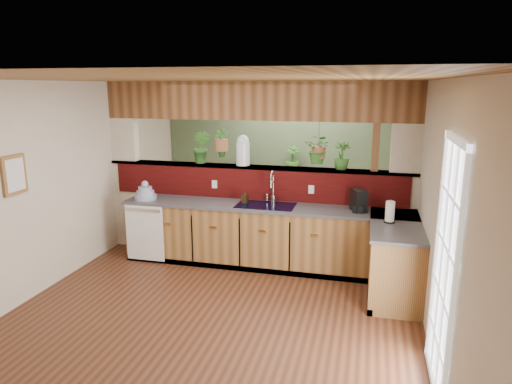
% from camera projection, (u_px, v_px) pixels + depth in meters
% --- Properties ---
extents(ground, '(4.60, 7.00, 0.01)m').
position_uv_depth(ground, '(229.00, 292.00, 5.74)').
color(ground, '#4C2817').
rests_on(ground, ground).
extents(ceiling, '(4.60, 7.00, 0.01)m').
position_uv_depth(ceiling, '(226.00, 80.00, 5.15)').
color(ceiling, brown).
rests_on(ceiling, ground).
extents(wall_back, '(4.60, 0.02, 2.60)m').
position_uv_depth(wall_back, '(283.00, 152.00, 8.75)').
color(wall_back, beige).
rests_on(wall_back, ground).
extents(wall_front, '(4.60, 0.02, 2.60)m').
position_uv_depth(wall_front, '(1.00, 356.00, 2.14)').
color(wall_front, beige).
rests_on(wall_front, ground).
extents(wall_left, '(0.02, 7.00, 2.60)m').
position_uv_depth(wall_left, '(60.00, 182.00, 5.99)').
color(wall_left, beige).
rests_on(wall_left, ground).
extents(wall_right, '(0.02, 7.00, 2.60)m').
position_uv_depth(wall_right, '(431.00, 204.00, 4.89)').
color(wall_right, beige).
rests_on(wall_right, ground).
extents(pass_through_partition, '(4.60, 0.21, 2.60)m').
position_uv_depth(pass_through_partition, '(257.00, 179.00, 6.73)').
color(pass_through_partition, beige).
rests_on(pass_through_partition, ground).
extents(pass_through_ledge, '(4.60, 0.21, 0.04)m').
position_uv_depth(pass_through_ledge, '(255.00, 167.00, 6.70)').
color(pass_through_ledge, brown).
rests_on(pass_through_ledge, ground).
extents(header_beam, '(4.60, 0.15, 0.55)m').
position_uv_depth(header_beam, '(255.00, 101.00, 6.48)').
color(header_beam, brown).
rests_on(header_beam, ground).
extents(sage_backwall, '(4.55, 0.02, 2.55)m').
position_uv_depth(sage_backwall, '(282.00, 152.00, 8.73)').
color(sage_backwall, '#506847').
rests_on(sage_backwall, ground).
extents(countertop, '(4.14, 1.52, 0.90)m').
position_uv_depth(countertop, '(305.00, 242.00, 6.26)').
color(countertop, brown).
rests_on(countertop, ground).
extents(dishwasher, '(0.58, 0.03, 0.82)m').
position_uv_depth(dishwasher, '(145.00, 233.00, 6.61)').
color(dishwasher, white).
rests_on(dishwasher, ground).
extents(navy_sink, '(0.82, 0.50, 0.18)m').
position_uv_depth(navy_sink, '(266.00, 211.00, 6.41)').
color(navy_sink, black).
rests_on(navy_sink, countertop).
extents(french_door, '(0.06, 1.02, 2.16)m').
position_uv_depth(french_door, '(444.00, 272.00, 3.73)').
color(french_door, white).
rests_on(french_door, ground).
extents(framed_print, '(0.04, 0.35, 0.45)m').
position_uv_depth(framed_print, '(14.00, 175.00, 5.17)').
color(framed_print, brown).
rests_on(framed_print, wall_left).
extents(faucet, '(0.21, 0.21, 0.47)m').
position_uv_depth(faucet, '(272.00, 186.00, 6.47)').
color(faucet, '#B7B7B2').
rests_on(faucet, countertop).
extents(dish_stack, '(0.32, 0.32, 0.28)m').
position_uv_depth(dish_stack, '(145.00, 194.00, 6.71)').
color(dish_stack, '#96A0C1').
rests_on(dish_stack, countertop).
extents(soap_dispenser, '(0.10, 0.10, 0.18)m').
position_uv_depth(soap_dispenser, '(245.00, 197.00, 6.50)').
color(soap_dispenser, '#362613').
rests_on(soap_dispenser, countertop).
extents(coffee_maker, '(0.16, 0.27, 0.30)m').
position_uv_depth(coffee_maker, '(359.00, 201.00, 6.07)').
color(coffee_maker, black).
rests_on(coffee_maker, countertop).
extents(paper_towel, '(0.13, 0.13, 0.29)m').
position_uv_depth(paper_towel, '(390.00, 212.00, 5.56)').
color(paper_towel, black).
rests_on(paper_towel, countertop).
extents(glass_jar, '(0.20, 0.20, 0.45)m').
position_uv_depth(glass_jar, '(243.00, 150.00, 6.69)').
color(glass_jar, silver).
rests_on(glass_jar, pass_through_ledge).
extents(ledge_plant_left, '(0.32, 0.28, 0.50)m').
position_uv_depth(ledge_plant_left, '(202.00, 147.00, 6.84)').
color(ledge_plant_left, '#2C5E20').
rests_on(ledge_plant_left, pass_through_ledge).
extents(ledge_plant_right, '(0.29, 0.29, 0.39)m').
position_uv_depth(ledge_plant_right, '(342.00, 156.00, 6.35)').
color(ledge_plant_right, '#2C5E20').
rests_on(ledge_plant_right, pass_through_ledge).
extents(hanging_plant_a, '(0.25, 0.20, 0.55)m').
position_uv_depth(hanging_plant_a, '(221.00, 133.00, 6.71)').
color(hanging_plant_a, brown).
rests_on(hanging_plant_a, header_beam).
extents(hanging_plant_b, '(0.45, 0.42, 0.53)m').
position_uv_depth(hanging_plant_b, '(319.00, 137.00, 6.37)').
color(hanging_plant_b, brown).
rests_on(hanging_plant_b, header_beam).
extents(shelving_console, '(1.46, 0.94, 0.96)m').
position_uv_depth(shelving_console, '(274.00, 195.00, 8.72)').
color(shelving_console, black).
rests_on(shelving_console, ground).
extents(shelf_plant_a, '(0.28, 0.23, 0.45)m').
position_uv_depth(shelf_plant_a, '(245.00, 157.00, 8.69)').
color(shelf_plant_a, '#2C5E20').
rests_on(shelf_plant_a, shelving_console).
extents(shelf_plant_b, '(0.30, 0.30, 0.48)m').
position_uv_depth(shelf_plant_b, '(293.00, 158.00, 8.47)').
color(shelf_plant_b, '#2C5E20').
rests_on(shelf_plant_b, shelving_console).
extents(floor_plant, '(0.81, 0.73, 0.82)m').
position_uv_depth(floor_plant, '(299.00, 217.00, 7.57)').
color(floor_plant, '#2C5E20').
rests_on(floor_plant, ground).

